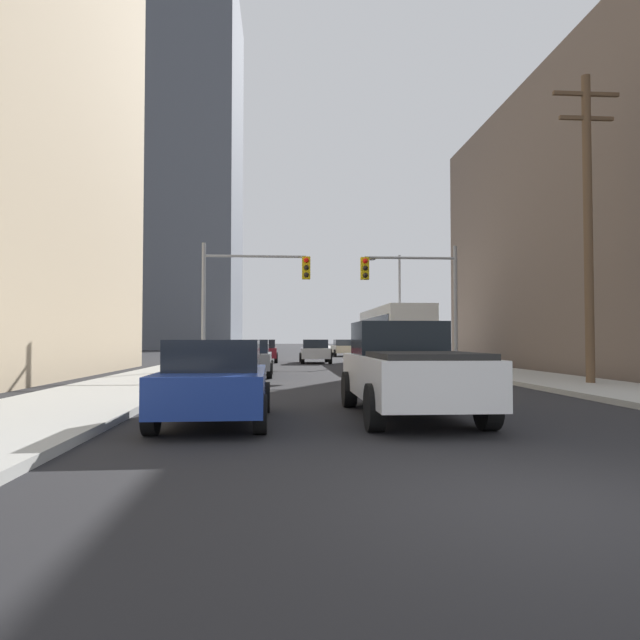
# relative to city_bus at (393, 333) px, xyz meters

# --- Properties ---
(ground_plane) EXTENTS (400.00, 400.00, 0.00)m
(ground_plane) POSITION_rel_city_bus_xyz_m (-4.49, -29.24, -1.93)
(ground_plane) COLOR black
(sidewalk_left) EXTENTS (3.56, 160.00, 0.15)m
(sidewalk_left) POSITION_rel_city_bus_xyz_m (-11.60, 20.76, -1.85)
(sidewalk_left) COLOR #9E9E99
(sidewalk_left) RESTS_ON ground
(sidewalk_right) EXTENTS (3.56, 160.00, 0.15)m
(sidewalk_right) POSITION_rel_city_bus_xyz_m (2.62, 20.76, -1.85)
(sidewalk_right) COLOR #9E9E99
(sidewalk_right) RESTS_ON ground
(city_bus) EXTENTS (2.67, 11.51, 3.40)m
(city_bus) POSITION_rel_city_bus_xyz_m (0.00, 0.00, 0.00)
(city_bus) COLOR silver
(city_bus) RESTS_ON ground
(pickup_truck_white) EXTENTS (2.20, 5.41, 1.90)m
(pickup_truck_white) POSITION_rel_city_bus_xyz_m (-4.40, -23.08, -1.00)
(pickup_truck_white) COLOR white
(pickup_truck_white) RESTS_ON ground
(sedan_blue) EXTENTS (1.95, 4.23, 1.52)m
(sedan_blue) POSITION_rel_city_bus_xyz_m (-8.11, -23.75, -1.16)
(sedan_blue) COLOR navy
(sedan_blue) RESTS_ON ground
(sedan_grey) EXTENTS (1.95, 4.20, 1.52)m
(sedan_grey) POSITION_rel_city_bus_xyz_m (-8.18, -10.70, -1.16)
(sedan_grey) COLOR slate
(sedan_grey) RESTS_ON ground
(sedan_maroon) EXTENTS (1.95, 4.21, 1.52)m
(sedan_maroon) POSITION_rel_city_bus_xyz_m (-8.00, 3.80, -1.16)
(sedan_maroon) COLOR maroon
(sedan_maroon) RESTS_ON ground
(sedan_silver) EXTENTS (1.95, 4.25, 1.52)m
(sedan_silver) POSITION_rel_city_bus_xyz_m (-4.60, 2.61, -1.16)
(sedan_silver) COLOR #B7BABF
(sedan_silver) RESTS_ON ground
(sedan_beige) EXTENTS (1.95, 4.25, 1.52)m
(sedan_beige) POSITION_rel_city_bus_xyz_m (-1.08, 17.58, -1.16)
(sedan_beige) COLOR #C6B793
(sedan_beige) RESTS_ON ground
(traffic_signal_near_left) EXTENTS (5.02, 0.44, 6.00)m
(traffic_signal_near_left) POSITION_rel_city_bus_xyz_m (-8.24, -7.86, 2.17)
(traffic_signal_near_left) COLOR gray
(traffic_signal_near_left) RESTS_ON ground
(traffic_signal_near_right) EXTENTS (4.64, 0.44, 6.00)m
(traffic_signal_near_right) POSITION_rel_city_bus_xyz_m (-0.56, -7.86, 2.15)
(traffic_signal_near_right) COLOR gray
(traffic_signal_near_right) RESTS_ON ground
(utility_pole_right) EXTENTS (2.20, 0.28, 10.09)m
(utility_pole_right) POSITION_rel_city_bus_xyz_m (2.98, -16.81, 3.40)
(utility_pole_right) COLOR brown
(utility_pole_right) RESTS_ON ground
(street_lamp_right) EXTENTS (2.34, 0.32, 7.50)m
(street_lamp_right) POSITION_rel_city_bus_xyz_m (1.18, 5.18, 2.60)
(street_lamp_right) COLOR gray
(street_lamp_right) RESTS_ON ground
(building_left_far_tower) EXTENTS (21.71, 26.73, 60.74)m
(building_left_far_tower) POSITION_rel_city_bus_xyz_m (-24.88, 62.84, 28.44)
(building_left_far_tower) COLOR #4C515B
(building_left_far_tower) RESTS_ON ground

